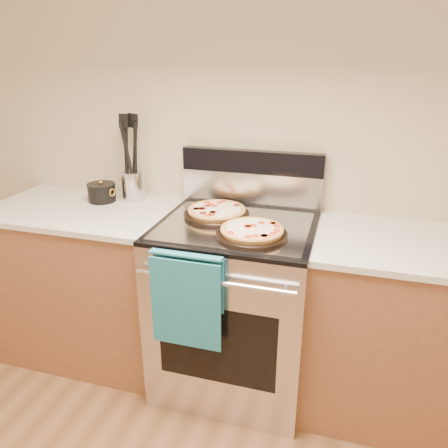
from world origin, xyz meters
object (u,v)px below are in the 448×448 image
(range_body, at_px, (235,307))
(saucepan, at_px, (102,193))
(pepperoni_pizza_back, at_px, (217,212))
(utensil_crock, at_px, (134,185))
(pepperoni_pizza_front, at_px, (252,231))

(range_body, xyz_separation_m, saucepan, (-0.83, 0.16, 0.51))
(pepperoni_pizza_back, bearing_deg, utensil_crock, 162.81)
(pepperoni_pizza_back, relative_size, utensil_crock, 1.97)
(pepperoni_pizza_back, height_order, saucepan, saucepan)
(pepperoni_pizza_front, distance_m, saucepan, 0.98)
(range_body, relative_size, saucepan, 5.85)
(range_body, height_order, pepperoni_pizza_front, pepperoni_pizza_front)
(pepperoni_pizza_back, bearing_deg, saucepan, 172.82)
(pepperoni_pizza_front, xyz_separation_m, utensil_crock, (-0.78, 0.37, 0.05))
(range_body, height_order, utensil_crock, utensil_crock)
(pepperoni_pizza_front, bearing_deg, saucepan, 162.65)
(pepperoni_pizza_back, bearing_deg, pepperoni_pizza_front, -41.66)
(pepperoni_pizza_front, relative_size, saucepan, 2.07)
(utensil_crock, bearing_deg, pepperoni_pizza_front, -25.65)
(saucepan, bearing_deg, range_body, -10.86)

